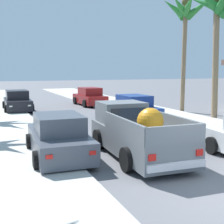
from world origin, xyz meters
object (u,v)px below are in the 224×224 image
at_px(pickup_truck, 136,133).
at_px(car_left_far, 90,97).
at_px(car_left_near, 59,137).
at_px(palm_tree_left_fore, 186,15).
at_px(palm_tree_left_mid, 218,14).
at_px(car_left_mid, 17,101).
at_px(car_right_mid, 133,108).

distance_m(pickup_truck, car_left_far, 15.81).
height_order(car_left_near, palm_tree_left_fore, palm_tree_left_fore).
relative_size(car_left_far, palm_tree_left_fore, 0.53).
bearing_deg(palm_tree_left_mid, pickup_truck, -146.57).
distance_m(car_left_mid, palm_tree_left_mid, 15.07).
bearing_deg(car_left_near, car_left_far, 67.66).
height_order(car_right_mid, palm_tree_left_mid, palm_tree_left_mid).
xyz_separation_m(pickup_truck, palm_tree_left_fore, (8.37, 8.82, 6.05)).
relative_size(pickup_truck, palm_tree_left_fore, 0.65).
bearing_deg(car_right_mid, palm_tree_left_mid, -17.96).
height_order(car_left_near, palm_tree_left_mid, palm_tree_left_mid).
bearing_deg(pickup_truck, palm_tree_left_mid, 33.43).
height_order(palm_tree_left_fore, palm_tree_left_mid, palm_tree_left_fore).
distance_m(car_left_near, palm_tree_left_mid, 13.10).
bearing_deg(car_left_mid, car_right_mid, -48.97).
distance_m(palm_tree_left_fore, palm_tree_left_mid, 3.41).
bearing_deg(car_left_far, palm_tree_left_mid, -64.16).
xyz_separation_m(car_left_mid, palm_tree_left_fore, (11.10, -5.26, 6.15)).
height_order(pickup_truck, car_left_far, pickup_truck).
xyz_separation_m(car_left_near, palm_tree_left_mid, (10.86, 4.66, 5.65)).
height_order(pickup_truck, palm_tree_left_fore, palm_tree_left_fore).
relative_size(pickup_truck, car_left_near, 1.22).
relative_size(car_right_mid, palm_tree_left_fore, 0.53).
xyz_separation_m(car_left_near, car_left_mid, (-0.12, 13.29, 0.00)).
bearing_deg(car_right_mid, car_left_far, 90.06).
distance_m(car_left_mid, car_right_mid, 9.36).
distance_m(car_left_near, car_right_mid, 8.66).
distance_m(car_left_mid, car_left_far, 6.29).
relative_size(car_left_near, palm_tree_left_fore, 0.53).
relative_size(pickup_truck, car_left_mid, 1.24).
bearing_deg(car_left_mid, car_left_far, 12.54).
bearing_deg(car_left_far, car_left_near, -112.34).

